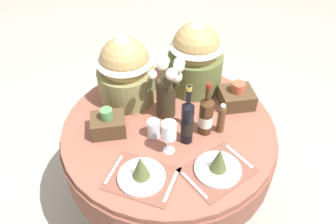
{
  "coord_description": "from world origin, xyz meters",
  "views": [
    {
      "loc": [
        -0.24,
        -1.4,
        2.09
      ],
      "look_at": [
        0.0,
        0.03,
        0.81
      ],
      "focal_mm": 36.03,
      "sensor_mm": 36.0,
      "label": 1
    }
  ],
  "objects_px": {
    "dining_table": "(169,143)",
    "woven_basket_side_left": "(108,124)",
    "wine_bottle_centre": "(206,115)",
    "wine_glass_left": "(169,131)",
    "place_setting_right": "(218,165)",
    "place_setting_left": "(141,172)",
    "flower_vase": "(168,89)",
    "woven_basket_side_right": "(237,97)",
    "pepper_mill": "(221,119)",
    "gift_tub_back_left": "(125,66)",
    "gift_tub_back_right": "(196,52)",
    "wine_bottle_left": "(187,122)",
    "tumbler_near_right": "(154,129)"
  },
  "relations": [
    {
      "from": "woven_basket_side_left",
      "to": "woven_basket_side_right",
      "type": "distance_m",
      "value": 0.8
    },
    {
      "from": "dining_table",
      "to": "wine_glass_left",
      "type": "xyz_separation_m",
      "value": [
        -0.03,
        -0.19,
        0.3
      ]
    },
    {
      "from": "wine_bottle_left",
      "to": "woven_basket_side_right",
      "type": "bearing_deg",
      "value": 35.12
    },
    {
      "from": "pepper_mill",
      "to": "wine_bottle_centre",
      "type": "bearing_deg",
      "value": 172.95
    },
    {
      "from": "place_setting_left",
      "to": "woven_basket_side_right",
      "type": "height_order",
      "value": "same"
    },
    {
      "from": "place_setting_right",
      "to": "gift_tub_back_right",
      "type": "relative_size",
      "value": 0.86
    },
    {
      "from": "wine_bottle_left",
      "to": "wine_glass_left",
      "type": "height_order",
      "value": "wine_bottle_left"
    },
    {
      "from": "wine_bottle_left",
      "to": "gift_tub_back_left",
      "type": "height_order",
      "value": "gift_tub_back_left"
    },
    {
      "from": "wine_bottle_left",
      "to": "woven_basket_side_right",
      "type": "xyz_separation_m",
      "value": [
        0.37,
        0.26,
        -0.08
      ]
    },
    {
      "from": "dining_table",
      "to": "wine_glass_left",
      "type": "distance_m",
      "value": 0.35
    },
    {
      "from": "wine_bottle_left",
      "to": "wine_glass_left",
      "type": "distance_m",
      "value": 0.12
    },
    {
      "from": "gift_tub_back_right",
      "to": "wine_glass_left",
      "type": "bearing_deg",
      "value": -115.43
    },
    {
      "from": "wine_bottle_left",
      "to": "place_setting_right",
      "type": "bearing_deg",
      "value": -64.4
    },
    {
      "from": "tumbler_near_right",
      "to": "wine_bottle_centre",
      "type": "bearing_deg",
      "value": -2.91
    },
    {
      "from": "dining_table",
      "to": "gift_tub_back_left",
      "type": "height_order",
      "value": "gift_tub_back_left"
    },
    {
      "from": "place_setting_left",
      "to": "dining_table",
      "type": "bearing_deg",
      "value": 60.79
    },
    {
      "from": "woven_basket_side_right",
      "to": "place_setting_right",
      "type": "bearing_deg",
      "value": -117.25
    },
    {
      "from": "dining_table",
      "to": "gift_tub_back_right",
      "type": "xyz_separation_m",
      "value": [
        0.23,
        0.36,
        0.41
      ]
    },
    {
      "from": "woven_basket_side_right",
      "to": "woven_basket_side_left",
      "type": "bearing_deg",
      "value": -171.47
    },
    {
      "from": "place_setting_right",
      "to": "woven_basket_side_right",
      "type": "relative_size",
      "value": 2.09
    },
    {
      "from": "pepper_mill",
      "to": "gift_tub_back_left",
      "type": "relative_size",
      "value": 0.44
    },
    {
      "from": "place_setting_right",
      "to": "woven_basket_side_left",
      "type": "xyz_separation_m",
      "value": [
        -0.54,
        0.38,
        0.01
      ]
    },
    {
      "from": "woven_basket_side_right",
      "to": "gift_tub_back_right",
      "type": "bearing_deg",
      "value": 133.54
    },
    {
      "from": "wine_bottle_centre",
      "to": "woven_basket_side_right",
      "type": "bearing_deg",
      "value": 39.2
    },
    {
      "from": "place_setting_right",
      "to": "pepper_mill",
      "type": "height_order",
      "value": "pepper_mill"
    },
    {
      "from": "wine_glass_left",
      "to": "gift_tub_back_right",
      "type": "bearing_deg",
      "value": 64.57
    },
    {
      "from": "wine_bottle_centre",
      "to": "wine_glass_left",
      "type": "bearing_deg",
      "value": -153.21
    },
    {
      "from": "dining_table",
      "to": "woven_basket_side_left",
      "type": "relative_size",
      "value": 6.66
    },
    {
      "from": "place_setting_right",
      "to": "wine_glass_left",
      "type": "xyz_separation_m",
      "value": [
        -0.22,
        0.18,
        0.1
      ]
    },
    {
      "from": "place_setting_left",
      "to": "wine_bottle_left",
      "type": "bearing_deg",
      "value": 38.79
    },
    {
      "from": "gift_tub_back_right",
      "to": "gift_tub_back_left",
      "type": "bearing_deg",
      "value": -173.8
    },
    {
      "from": "dining_table",
      "to": "gift_tub_back_right",
      "type": "bearing_deg",
      "value": 57.24
    },
    {
      "from": "gift_tub_back_right",
      "to": "woven_basket_side_right",
      "type": "distance_m",
      "value": 0.37
    },
    {
      "from": "tumbler_near_right",
      "to": "woven_basket_side_left",
      "type": "xyz_separation_m",
      "value": [
        -0.25,
        0.07,
        0.01
      ]
    },
    {
      "from": "woven_basket_side_right",
      "to": "flower_vase",
      "type": "bearing_deg",
      "value": -175.22
    },
    {
      "from": "tumbler_near_right",
      "to": "pepper_mill",
      "type": "bearing_deg",
      "value": -3.86
    },
    {
      "from": "dining_table",
      "to": "place_setting_right",
      "type": "bearing_deg",
      "value": -62.63
    },
    {
      "from": "wine_bottle_left",
      "to": "woven_basket_side_right",
      "type": "relative_size",
      "value": 1.88
    },
    {
      "from": "flower_vase",
      "to": "pepper_mill",
      "type": "height_order",
      "value": "flower_vase"
    },
    {
      "from": "gift_tub_back_right",
      "to": "woven_basket_side_left",
      "type": "bearing_deg",
      "value": -148.85
    },
    {
      "from": "woven_basket_side_right",
      "to": "wine_bottle_left",
      "type": "bearing_deg",
      "value": -144.88
    },
    {
      "from": "flower_vase",
      "to": "gift_tub_back_right",
      "type": "bearing_deg",
      "value": 50.16
    },
    {
      "from": "wine_bottle_left",
      "to": "gift_tub_back_right",
      "type": "xyz_separation_m",
      "value": [
        0.15,
        0.49,
        0.12
      ]
    },
    {
      "from": "flower_vase",
      "to": "pepper_mill",
      "type": "xyz_separation_m",
      "value": [
        0.27,
        -0.18,
        -0.11
      ]
    },
    {
      "from": "tumbler_near_right",
      "to": "place_setting_left",
      "type": "bearing_deg",
      "value": -109.16
    },
    {
      "from": "dining_table",
      "to": "wine_bottle_left",
      "type": "relative_size",
      "value": 3.36
    },
    {
      "from": "woven_basket_side_left",
      "to": "wine_bottle_centre",
      "type": "bearing_deg",
      "value": -9.05
    },
    {
      "from": "place_setting_left",
      "to": "pepper_mill",
      "type": "distance_m",
      "value": 0.55
    },
    {
      "from": "place_setting_left",
      "to": "flower_vase",
      "type": "bearing_deg",
      "value": 65.2
    },
    {
      "from": "tumbler_near_right",
      "to": "gift_tub_back_right",
      "type": "bearing_deg",
      "value": 52.14
    }
  ]
}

